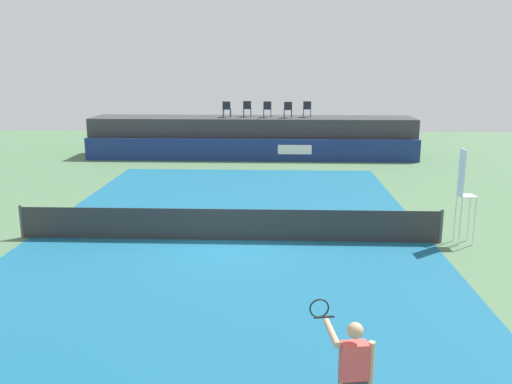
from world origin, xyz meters
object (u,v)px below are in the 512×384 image
Objects in this scene: net_post_far at (441,226)px; tennis_player at (352,377)px; spectator_chair_far_left at (227,108)px; spectator_chair_right at (288,109)px; spectator_chair_left at (247,108)px; spectator_chair_far_right at (307,108)px; net_post_near at (21,221)px; umpire_chair at (464,190)px; spectator_chair_center at (267,108)px.

net_post_far is 9.44m from tennis_player.
tennis_player is at bearing -80.71° from spectator_chair_far_left.
spectator_chair_right is (3.40, -0.15, 0.00)m from spectator_chair_far_left.
spectator_chair_left is 24.31m from tennis_player.
spectator_chair_far_left is 1.00× the size of spectator_chair_far_right.
spectator_chair_far_right is at bearing 58.89° from net_post_near.
umpire_chair is 12.99m from net_post_near.
spectator_chair_left is 1.00× the size of spectator_chair_right.
spectator_chair_right is at bearing -12.43° from spectator_chair_left.
spectator_chair_right is 1.17m from spectator_chair_far_right.
net_post_near is at bearing -121.11° from spectator_chair_far_right.
umpire_chair is 1.22m from net_post_far.
net_post_near is at bearing -118.75° from spectator_chair_right.
spectator_chair_right is (1.14, -0.23, 0.00)m from spectator_chair_center.
spectator_chair_far_left and spectator_chair_right have the same top height.
net_post_near is at bearing 179.97° from umpire_chair.
spectator_chair_far_right is at bearing 88.56° from tennis_player.
tennis_player is (3.88, -23.74, -1.73)m from spectator_chair_far_left.
spectator_chair_far_left is at bearing 116.80° from net_post_far.
spectator_chair_center is 0.89× the size of net_post_far.
umpire_chair is at bearing -76.55° from spectator_chair_far_right.
spectator_chair_center is 2.23m from spectator_chair_far_right.
spectator_chair_left is 2.34m from spectator_chair_right.
spectator_chair_left and spectator_chair_center have the same top height.
spectator_chair_center is at bearing 168.67° from spectator_chair_right.
tennis_player reaches higher than net_post_far.
spectator_chair_far_right reaches higher than net_post_far.
net_post_far is at bearing -67.18° from spectator_chair_left.
spectator_chair_center reaches higher than net_post_near.
umpire_chair is at bearing -68.74° from spectator_chair_center.
spectator_chair_right is at bearing 107.68° from umpire_chair.
net_post_near is (-9.27, -15.36, -2.19)m from spectator_chair_far_right.
spectator_chair_far_left is 17.03m from net_post_far.
tennis_player is at bearing -116.31° from umpire_chair.
spectator_chair_center and spectator_chair_right have the same top height.
spectator_chair_far_right is 0.89× the size of net_post_near.
spectator_chair_right is 15.71m from umpire_chair.
umpire_chair is at bearing -0.03° from net_post_near.
net_post_far is at bearing 66.69° from tennis_player.
net_post_far is at bearing 0.00° from net_post_near.
spectator_chair_far_left is at bearing -177.92° from spectator_chair_center.
spectator_chair_far_left is at bearing 118.43° from umpire_chair.
umpire_chair is 2.76× the size of net_post_near.
spectator_chair_far_left is 1.00× the size of spectator_chair_left.
spectator_chair_left is 16.88m from net_post_far.
umpire_chair is at bearing -0.63° from net_post_far.
spectator_chair_center is at bearing 111.26° from umpire_chair.
spectator_chair_far_left is at bearing 72.39° from net_post_near.
net_post_near is at bearing -110.95° from spectator_chair_left.
spectator_chair_far_left reaches higher than net_post_near.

